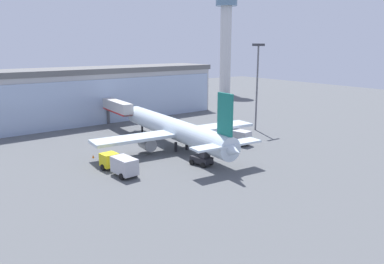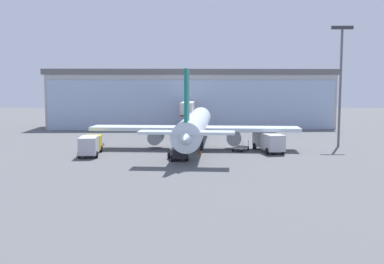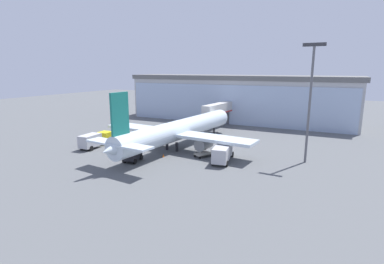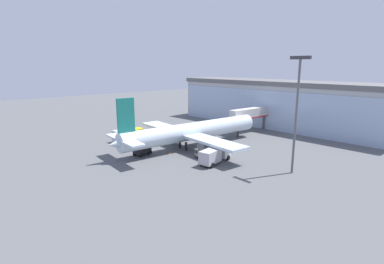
# 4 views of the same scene
# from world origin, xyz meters

# --- Properties ---
(ground) EXTENTS (240.00, 240.00, 0.00)m
(ground) POSITION_xyz_m (0.00, 0.00, 0.00)
(ground) COLOR #545659
(terminal_building) EXTENTS (62.28, 16.54, 12.53)m
(terminal_building) POSITION_xyz_m (0.01, 41.07, 6.26)
(terminal_building) COLOR #AEAEAE
(terminal_building) RESTS_ON ground
(jet_bridge) EXTENTS (2.85, 13.82, 6.01)m
(jet_bridge) POSITION_xyz_m (-0.34, 29.38, 4.63)
(jet_bridge) COLOR beige
(jet_bridge) RESTS_ON ground
(apron_light_mast) EXTENTS (3.20, 0.40, 18.00)m
(apron_light_mast) POSITION_xyz_m (22.96, 10.11, 10.73)
(apron_light_mast) COLOR #59595E
(apron_light_mast) RESTS_ON ground
(airplane) EXTENTS (30.26, 36.25, 11.17)m
(airplane) POSITION_xyz_m (1.15, 7.68, 3.33)
(airplane) COLOR silver
(airplane) RESTS_ON ground
(catering_truck) EXTENTS (3.12, 7.49, 2.65)m
(catering_truck) POSITION_xyz_m (-12.65, 0.75, 1.47)
(catering_truck) COLOR yellow
(catering_truck) RESTS_ON ground
(fuel_truck) EXTENTS (3.74, 7.60, 2.65)m
(fuel_truck) POSITION_xyz_m (11.52, 4.27, 1.47)
(fuel_truck) COLOR silver
(fuel_truck) RESTS_ON ground
(baggage_cart) EXTENTS (2.65, 3.22, 1.50)m
(baggage_cart) POSITION_xyz_m (7.66, 4.96, 0.50)
(baggage_cart) COLOR #9E998C
(baggage_cart) RESTS_ON ground
(pushback_tug) EXTENTS (2.79, 3.53, 2.30)m
(pushback_tug) POSITION_xyz_m (-0.85, -2.76, 0.97)
(pushback_tug) COLOR black
(pushback_tug) RESTS_ON ground
(safety_cone_nose) EXTENTS (0.36, 0.36, 0.55)m
(safety_cone_nose) POSITION_xyz_m (2.02, 1.61, 0.28)
(safety_cone_nose) COLOR orange
(safety_cone_nose) RESTS_ON ground
(safety_cone_wingtip) EXTENTS (0.36, 0.36, 0.55)m
(safety_cone_wingtip) POSITION_xyz_m (-12.93, 10.24, 0.28)
(safety_cone_wingtip) COLOR orange
(safety_cone_wingtip) RESTS_ON ground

